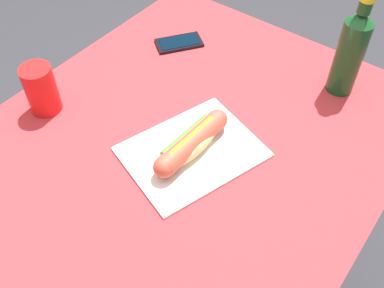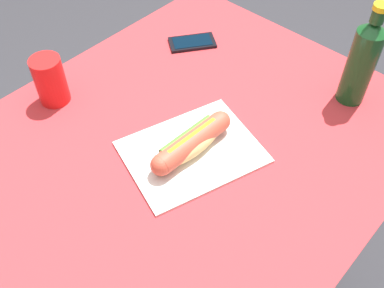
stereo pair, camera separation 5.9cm
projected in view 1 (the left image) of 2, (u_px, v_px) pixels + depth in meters
name	position (u px, v px, depth m)	size (l,w,h in m)	color
ground_plane	(182.00, 288.00, 1.58)	(6.00, 6.00, 0.00)	#2D2D33
dining_table	(178.00, 185.00, 1.11)	(1.11, 0.87, 0.76)	brown
paper_wrapper	(192.00, 152.00, 1.00)	(0.29, 0.23, 0.01)	silver
hot_dog	(192.00, 143.00, 0.97)	(0.23, 0.06, 0.05)	#E5BC75
cell_phone	(179.00, 43.00, 1.26)	(0.15, 0.13, 0.01)	black
soda_bottle	(350.00, 52.00, 1.06)	(0.07, 0.07, 0.26)	#14471E
drinking_cup	(41.00, 89.00, 1.05)	(0.07, 0.07, 0.12)	red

